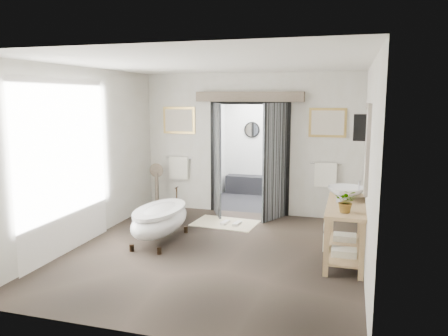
{
  "coord_description": "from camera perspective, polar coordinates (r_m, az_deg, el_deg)",
  "views": [
    {
      "loc": [
        2.0,
        -6.25,
        2.41
      ],
      "look_at": [
        0.0,
        0.6,
        1.25
      ],
      "focal_mm": 35.0,
      "sensor_mm": 36.0,
      "label": 1
    }
  ],
  "objects": [
    {
      "name": "back_wall_dressing",
      "position": [
        8.83,
        3.12,
        3.72
      ],
      "size": [
        3.82,
        0.77,
        2.52
      ],
      "color": "black",
      "rests_on": "ground_plane"
    },
    {
      "name": "plant",
      "position": [
        6.19,
        15.69,
        -4.19
      ],
      "size": [
        0.3,
        0.26,
        0.32
      ],
      "primitive_type": "imported",
      "rotation": [
        0.0,
        0.0,
        -0.04
      ],
      "color": "gray",
      "rests_on": "vanity"
    },
    {
      "name": "soap_bottle_b",
      "position": [
        7.35,
        15.72,
        -2.76
      ],
      "size": [
        0.15,
        0.15,
        0.15
      ],
      "primitive_type": "imported",
      "rotation": [
        0.0,
        0.0,
        -0.43
      ],
      "color": "gray",
      "rests_on": "vanity"
    },
    {
      "name": "shower_room",
      "position": [
        10.54,
        5.17,
        0.99
      ],
      "size": [
        2.22,
        2.01,
        2.51
      ],
      "color": "black",
      "rests_on": "ground_plane"
    },
    {
      "name": "basin",
      "position": [
        7.01,
        15.64,
        -3.16
      ],
      "size": [
        0.74,
        0.74,
        0.19
      ],
      "primitive_type": "imported",
      "rotation": [
        0.0,
        0.0,
        -0.42
      ],
      "color": "white",
      "rests_on": "vanity"
    },
    {
      "name": "clawfoot_tub",
      "position": [
        7.45,
        -8.35,
        -6.63
      ],
      "size": [
        0.72,
        1.61,
        0.79
      ],
      "color": "black",
      "rests_on": "ground_plane"
    },
    {
      "name": "ground_plane",
      "position": [
        6.99,
        -1.4,
        -10.94
      ],
      "size": [
        5.0,
        5.0,
        0.0
      ],
      "primitive_type": "plane",
      "color": "brown"
    },
    {
      "name": "room_shell",
      "position": [
        6.48,
        -2.09,
        4.35
      ],
      "size": [
        4.52,
        5.02,
        2.91
      ],
      "color": "silver",
      "rests_on": "ground_plane"
    },
    {
      "name": "soap_bottle_a",
      "position": [
        6.79,
        14.82,
        -3.57
      ],
      "size": [
        0.08,
        0.09,
        0.18
      ],
      "primitive_type": "imported",
      "rotation": [
        0.0,
        0.0,
        -0.03
      ],
      "color": "gray",
      "rests_on": "vanity"
    },
    {
      "name": "vanity",
      "position": [
        6.8,
        15.34,
        -7.38
      ],
      "size": [
        0.57,
        1.6,
        0.85
      ],
      "color": "tan",
      "rests_on": "ground_plane"
    },
    {
      "name": "pedestal_mirror",
      "position": [
        9.4,
        -8.76,
        -2.94
      ],
      "size": [
        0.31,
        0.2,
        1.03
      ],
      "color": "#6D5C4D",
      "rests_on": "ground_plane"
    },
    {
      "name": "rug",
      "position": [
        8.48,
        0.16,
        -7.21
      ],
      "size": [
        1.26,
        0.9,
        0.01
      ],
      "primitive_type": "cube",
      "rotation": [
        0.0,
        0.0,
        -0.09
      ],
      "color": "beige",
      "rests_on": "ground_plane"
    },
    {
      "name": "slippers",
      "position": [
        8.38,
        0.94,
        -7.19
      ],
      "size": [
        0.37,
        0.27,
        0.05
      ],
      "color": "silver",
      "rests_on": "rug"
    }
  ]
}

